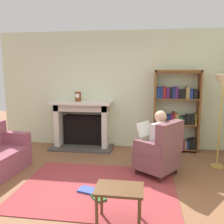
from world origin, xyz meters
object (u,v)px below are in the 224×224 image
armchair_reading (160,152)px  side_table (119,194)px  bookshelf (176,113)px  seated_reader (155,139)px  mantel_clock (78,97)px  floor_lamp (222,89)px  fireplace (82,123)px

armchair_reading → side_table: size_ratio=1.73×
side_table → bookshelf: bearing=71.9°
bookshelf → seated_reader: bearing=-110.3°
armchair_reading → side_table: armchair_reading is taller
mantel_clock → bookshelf: size_ratio=0.12×
floor_lamp → mantel_clock: bearing=165.6°
floor_lamp → armchair_reading: bearing=-153.8°
armchair_reading → seated_reader: seated_reader is taller
side_table → floor_lamp: (1.63, 2.00, 1.08)m
bookshelf → armchair_reading: (-0.40, -1.42, -0.45)m
fireplace → seated_reader: 2.10m
bookshelf → floor_lamp: 1.27m
fireplace → side_table: 3.10m
floor_lamp → fireplace: bearing=163.4°
mantel_clock → seated_reader: bearing=-35.4°
fireplace → bookshelf: 2.16m
side_table → mantel_clock: bearing=114.6°
bookshelf → seated_reader: (-0.50, -1.35, -0.25)m
fireplace → armchair_reading: fireplace is taller
armchair_reading → mantel_clock: bearing=-89.9°
mantel_clock → armchair_reading: mantel_clock is taller
mantel_clock → floor_lamp: 3.00m
fireplace → side_table: (1.19, -2.85, -0.20)m
fireplace → bookshelf: bookshelf is taller
bookshelf → seated_reader: 1.46m
fireplace → mantel_clock: bearing=-122.7°
armchair_reading → floor_lamp: floor_lamp is taller
side_table → seated_reader: bearing=73.8°
armchair_reading → floor_lamp: size_ratio=0.56×
armchair_reading → fireplace: bearing=-93.0°
mantel_clock → side_table: mantel_clock is taller
armchair_reading → seated_reader: 0.23m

